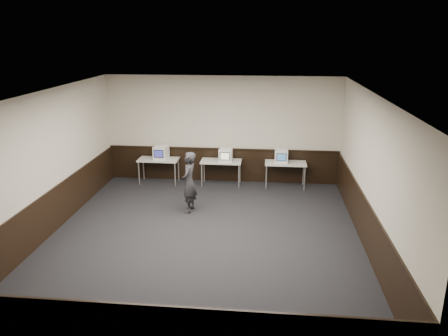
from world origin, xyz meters
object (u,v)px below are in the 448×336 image
object	(u,v)px
desk_left	(158,161)
person	(189,182)
desk_right	(286,165)
emac_right	(281,156)
emac_center	(226,155)
emac_left	(161,153)
desk_center	(221,163)

from	to	relation	value
desk_left	person	world-z (taller)	person
desk_right	emac_right	size ratio (longest dim) A/B	2.92
desk_right	emac_center	bearing A→B (deg)	-178.29
emac_right	emac_center	bearing A→B (deg)	-177.91
emac_left	person	world-z (taller)	person
desk_center	desk_right	xyz separation A→B (m)	(1.90, 0.00, 0.00)
desk_right	emac_center	xyz separation A→B (m)	(-1.76, -0.05, 0.26)
desk_center	desk_right	distance (m)	1.90
desk_right	emac_left	bearing A→B (deg)	-179.88
desk_left	emac_center	distance (m)	2.06
desk_center	emac_left	bearing A→B (deg)	-179.76
desk_left	emac_left	bearing A→B (deg)	-4.73
emac_left	emac_center	bearing A→B (deg)	5.06
desk_center	person	size ratio (longest dim) A/B	0.77
desk_right	emac_left	size ratio (longest dim) A/B	2.59
desk_center	emac_right	xyz separation A→B (m)	(1.76, 0.01, 0.26)
desk_right	person	xyz separation A→B (m)	(-2.49, -2.11, 0.10)
desk_right	emac_right	xyz separation A→B (m)	(-0.14, 0.01, 0.26)
emac_left	emac_center	xyz separation A→B (m)	(1.95, -0.04, -0.01)
desk_left	desk_right	bearing A→B (deg)	0.00
emac_right	person	size ratio (longest dim) A/B	0.26
emac_left	emac_center	size ratio (longest dim) A/B	1.09
desk_right	emac_right	bearing A→B (deg)	174.25
emac_left	emac_center	distance (m)	1.95
desk_left	emac_right	xyz separation A→B (m)	(3.66, 0.01, 0.26)
desk_left	person	distance (m)	2.49
desk_left	emac_left	xyz separation A→B (m)	(0.09, -0.01, 0.27)
desk_center	emac_center	xyz separation A→B (m)	(0.14, -0.05, 0.26)
desk_left	emac_right	world-z (taller)	emac_right
desk_left	person	bearing A→B (deg)	-58.17
emac_left	person	bearing A→B (deg)	-53.53
desk_right	person	bearing A→B (deg)	-139.66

